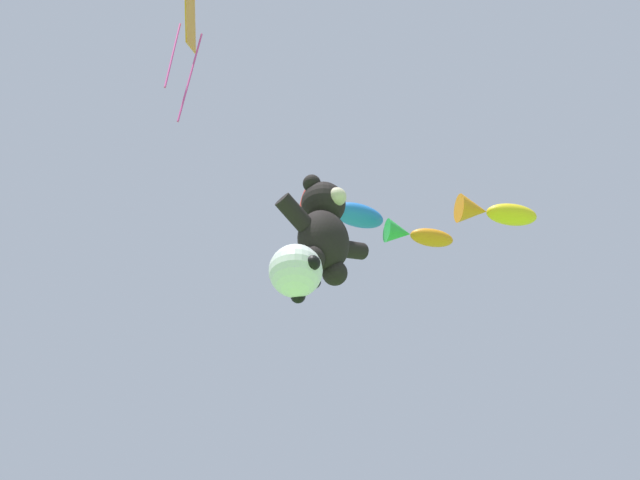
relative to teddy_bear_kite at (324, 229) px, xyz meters
The scene contains 6 objects.
teddy_bear_kite is the anchor object (origin of this frame).
soccer_ball_kite 1.52m from the teddy_bear_kite, 166.81° to the right, with size 0.83×0.83×0.77m.
fish_kite_cobalt 5.11m from the teddy_bear_kite, 39.78° to the left, with size 2.05×1.38×0.74m.
fish_kite_tangerine 5.37m from the teddy_bear_kite, 16.63° to the left, with size 1.62×1.24×0.56m.
fish_kite_goldfin 6.89m from the teddy_bear_kite, ahead, with size 1.95×1.61×0.70m.
diamond_kite 4.22m from the teddy_bear_kite, behind, with size 1.02×1.07×3.25m.
Camera 1 is at (-5.41, -2.49, 1.26)m, focal length 40.00 mm.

